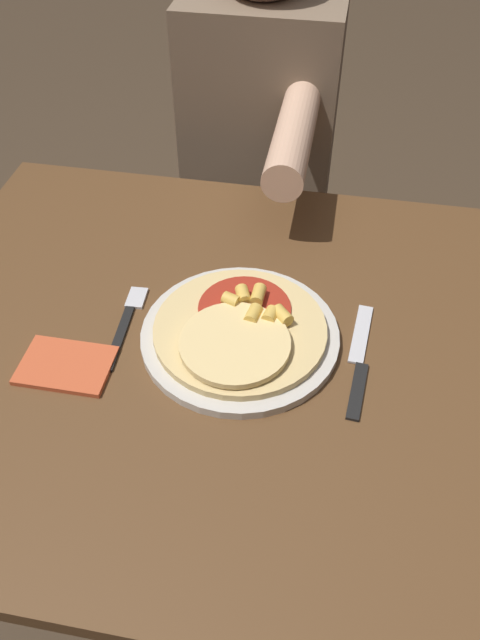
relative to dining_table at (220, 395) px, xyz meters
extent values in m
plane|color=#423323|center=(0.00, 0.00, -0.63)|extent=(8.00, 8.00, 0.00)
cube|color=brown|center=(0.00, 0.00, 0.11)|extent=(0.99, 0.84, 0.03)
cylinder|color=brown|center=(-0.44, 0.36, -0.27)|extent=(0.06, 0.06, 0.73)
cylinder|color=brown|center=(0.44, 0.36, -0.27)|extent=(0.06, 0.06, 0.73)
cylinder|color=beige|center=(0.03, 0.01, 0.14)|extent=(0.29, 0.29, 0.01)
cylinder|color=#DBBC7A|center=(0.03, 0.01, 0.15)|extent=(0.26, 0.26, 0.01)
cylinder|color=#9E2819|center=(0.03, 0.05, 0.16)|extent=(0.14, 0.14, 0.00)
cylinder|color=#E8C881|center=(0.03, -0.03, 0.16)|extent=(0.16, 0.16, 0.01)
cylinder|color=gold|center=(0.03, 0.07, 0.17)|extent=(0.03, 0.03, 0.02)
cylinder|color=gold|center=(0.05, 0.03, 0.17)|extent=(0.02, 0.03, 0.02)
cylinder|color=gold|center=(0.07, 0.03, 0.17)|extent=(0.02, 0.03, 0.02)
cylinder|color=gold|center=(0.09, 0.03, 0.17)|extent=(0.04, 0.04, 0.02)
cylinder|color=gold|center=(0.05, 0.07, 0.17)|extent=(0.02, 0.03, 0.02)
cylinder|color=gold|center=(0.01, 0.05, 0.17)|extent=(0.03, 0.03, 0.02)
cube|color=black|center=(-0.15, -0.02, 0.13)|extent=(0.02, 0.13, 0.00)
cube|color=silver|center=(-0.15, 0.07, 0.13)|extent=(0.03, 0.05, 0.00)
cube|color=black|center=(0.21, -0.06, 0.13)|extent=(0.03, 0.10, 0.00)
cube|color=silver|center=(0.21, 0.05, 0.13)|extent=(0.03, 0.12, 0.00)
cube|color=#C6512D|center=(-0.20, -0.09, 0.13)|extent=(0.13, 0.09, 0.01)
cylinder|color=#2D2D38|center=(-0.11, 0.65, -0.40)|extent=(0.11, 0.11, 0.46)
cylinder|color=#2D2D38|center=(0.03, 0.65, -0.40)|extent=(0.11, 0.11, 0.46)
cube|color=#75604C|center=(-0.04, 0.65, 0.11)|extent=(0.32, 0.22, 0.57)
cylinder|color=tan|center=(0.06, 0.39, 0.25)|extent=(0.07, 0.30, 0.07)
camera|label=1|loc=(0.14, -0.61, 0.81)|focal=35.00mm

